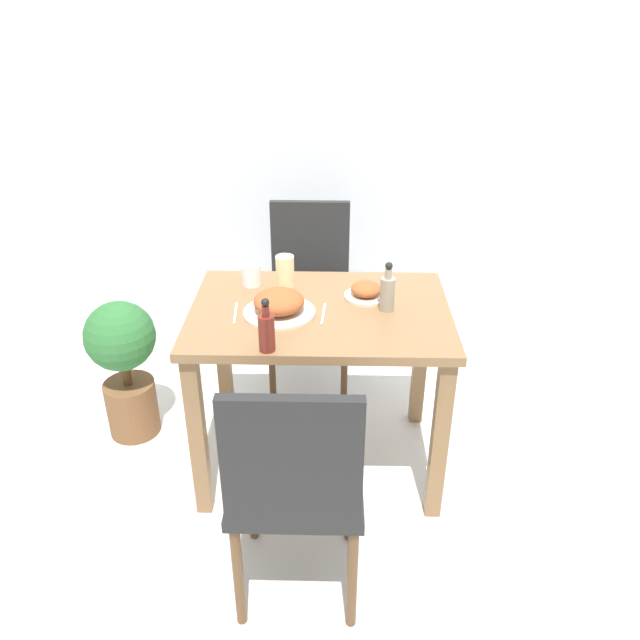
% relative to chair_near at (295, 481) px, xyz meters
% --- Properties ---
extents(ground_plane, '(16.00, 16.00, 0.00)m').
position_rel_chair_near_xyz_m(ground_plane, '(0.06, 0.70, -0.52)').
color(ground_plane, silver).
extents(wall_back, '(8.00, 0.05, 2.60)m').
position_rel_chair_near_xyz_m(wall_back, '(0.06, 1.98, 0.78)').
color(wall_back, silver).
rests_on(wall_back, ground_plane).
extents(dining_table, '(1.01, 0.70, 0.75)m').
position_rel_chair_near_xyz_m(dining_table, '(0.06, 0.70, 0.10)').
color(dining_table, olive).
rests_on(dining_table, ground_plane).
extents(chair_near, '(0.42, 0.42, 0.91)m').
position_rel_chair_near_xyz_m(chair_near, '(0.00, 0.00, 0.00)').
color(chair_near, black).
rests_on(chair_near, ground_plane).
extents(chair_far, '(0.42, 0.42, 0.91)m').
position_rel_chair_near_xyz_m(chair_far, '(-0.01, 1.43, 0.00)').
color(chair_far, black).
rests_on(chair_far, ground_plane).
extents(food_plate, '(0.28, 0.28, 0.09)m').
position_rel_chair_near_xyz_m(food_plate, '(-0.09, 0.66, 0.27)').
color(food_plate, beige).
rests_on(food_plate, dining_table).
extents(side_plate, '(0.17, 0.17, 0.06)m').
position_rel_chair_near_xyz_m(side_plate, '(0.24, 0.80, 0.26)').
color(side_plate, beige).
rests_on(side_plate, dining_table).
extents(drink_cup, '(0.08, 0.08, 0.09)m').
position_rel_chair_near_xyz_m(drink_cup, '(-0.23, 0.91, 0.27)').
color(drink_cup, white).
rests_on(drink_cup, dining_table).
extents(juice_glass, '(0.08, 0.08, 0.14)m').
position_rel_chair_near_xyz_m(juice_glass, '(-0.09, 0.89, 0.30)').
color(juice_glass, beige).
rests_on(juice_glass, dining_table).
extents(sauce_bottle, '(0.06, 0.06, 0.20)m').
position_rel_chair_near_xyz_m(sauce_bottle, '(-0.11, 0.39, 0.31)').
color(sauce_bottle, maroon).
rests_on(sauce_bottle, dining_table).
extents(condiment_bottle, '(0.06, 0.06, 0.20)m').
position_rel_chair_near_xyz_m(condiment_bottle, '(0.32, 0.70, 0.31)').
color(condiment_bottle, gray).
rests_on(condiment_bottle, dining_table).
extents(fork_utensil, '(0.02, 0.17, 0.00)m').
position_rel_chair_near_xyz_m(fork_utensil, '(-0.26, 0.66, 0.23)').
color(fork_utensil, silver).
rests_on(fork_utensil, dining_table).
extents(spoon_utensil, '(0.02, 0.17, 0.00)m').
position_rel_chair_near_xyz_m(spoon_utensil, '(0.07, 0.66, 0.23)').
color(spoon_utensil, silver).
rests_on(spoon_utensil, dining_table).
extents(potted_plant_left, '(0.31, 0.31, 0.67)m').
position_rel_chair_near_xyz_m(potted_plant_left, '(-0.82, 0.89, -0.13)').
color(potted_plant_left, brown).
rests_on(potted_plant_left, ground_plane).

